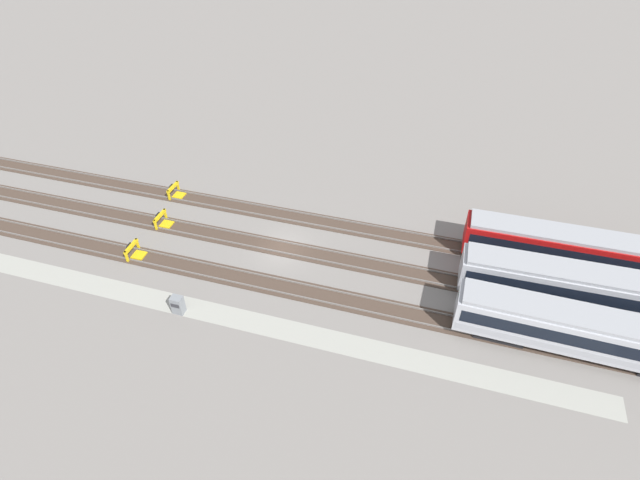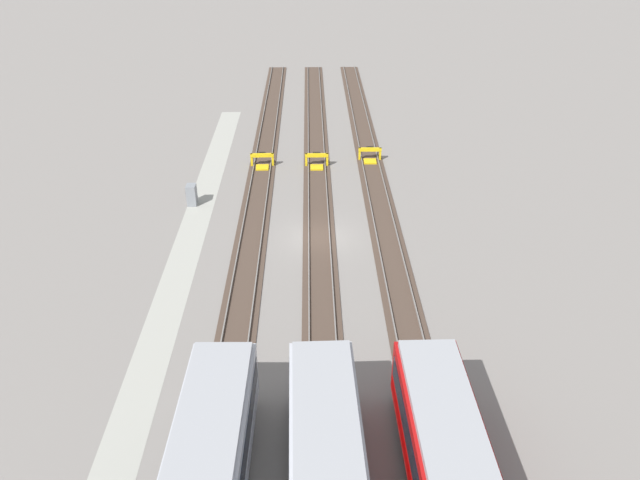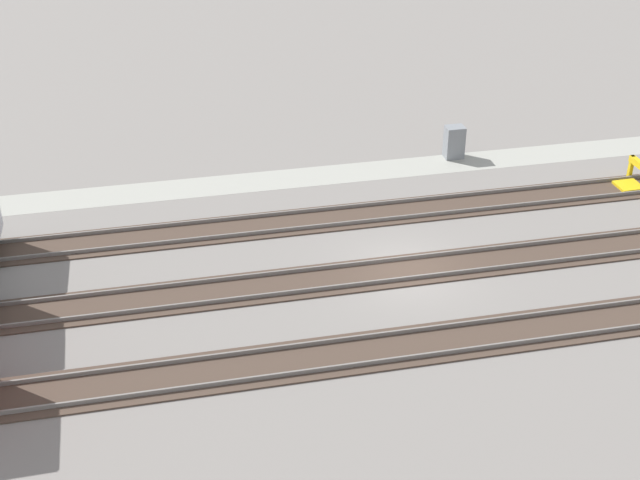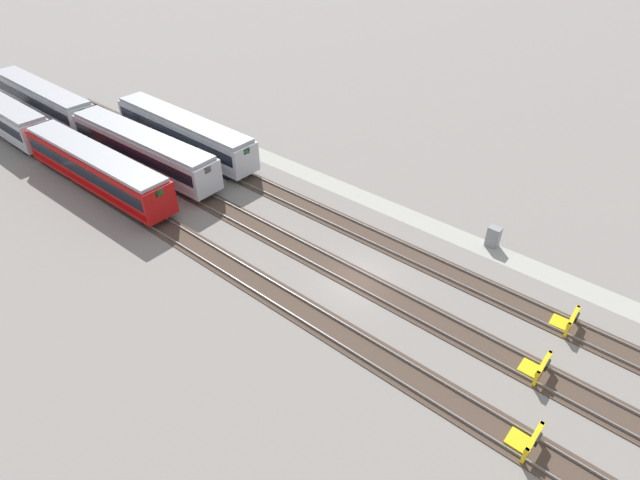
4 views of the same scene
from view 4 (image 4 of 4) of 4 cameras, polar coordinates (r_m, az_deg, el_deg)
ground_plane at (r=34.22m, az=4.47°, el=-4.64°), size 400.00×400.00×0.00m
service_walkway at (r=40.35m, az=11.93°, el=1.88°), size 54.00×2.00×0.01m
rail_track_nearest at (r=37.28m, az=8.71°, el=-0.89°), size 90.00×2.24×0.21m
rail_track_near_inner at (r=34.19m, az=4.47°, el=-4.58°), size 90.00×2.24×0.21m
rail_track_middle at (r=31.48m, az=-0.61°, el=-8.92°), size 90.00×2.24×0.21m
subway_car_front_row_leftmost at (r=46.90m, az=-24.16°, el=7.47°), size 18.03×3.04×3.70m
subway_car_front_row_left_inner at (r=50.93m, az=-15.26°, el=11.72°), size 18.05×3.14×3.70m
subway_car_front_row_right_inner at (r=48.73m, az=-19.58°, el=9.70°), size 18.06×3.24×3.70m
subway_car_front_row_rightmost at (r=64.83m, az=-29.09°, el=13.84°), size 18.04×3.08×3.70m
bumper_stop_nearest_track at (r=34.18m, az=26.40°, el=-8.24°), size 1.37×2.01×1.22m
bumper_stop_near_inner_track at (r=30.79m, az=23.58°, el=-13.17°), size 1.34×2.00×1.22m
bumper_stop_middle_track at (r=27.69m, az=22.56°, el=-20.38°), size 1.36×2.00×1.22m
electrical_cabinet at (r=38.86m, az=19.20°, el=0.37°), size 0.90×0.73×1.60m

